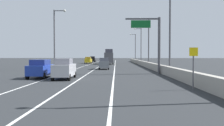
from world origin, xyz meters
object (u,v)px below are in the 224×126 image
object	(u,v)px
lamp_post_right_fourth	(140,43)
car_black_3	(93,59)
car_silver_1	(64,69)
car_green_4	(109,59)
lamp_post_right_third	(147,39)
lamp_post_right_fifth	(135,46)
lamp_post_left_mid	(56,35)
box_truck	(109,57)
car_blue_2	(41,69)
overhead_sign_gantry	(154,38)
speed_advisory_sign	(193,65)
car_yellow_0	(88,60)
lamp_post_right_second	(168,29)
car_gray_5	(104,64)

from	to	relation	value
lamp_post_right_fourth	car_black_3	world-z (taller)	lamp_post_right_fourth
car_silver_1	car_green_4	distance (m)	63.09
lamp_post_right_third	lamp_post_right_fifth	distance (m)	38.55
lamp_post_left_mid	car_black_3	world-z (taller)	lamp_post_left_mid
lamp_post_right_fourth	car_silver_1	bearing A→B (deg)	-105.09
lamp_post_left_mid	box_truck	world-z (taller)	lamp_post_left_mid
car_green_4	car_blue_2	bearing A→B (deg)	-95.29
lamp_post_right_fourth	box_truck	bearing A→B (deg)	-168.50
lamp_post_right_third	car_blue_2	size ratio (longest dim) A/B	2.20
car_black_3	overhead_sign_gantry	bearing A→B (deg)	-76.10
speed_advisory_sign	car_silver_1	xyz separation A→B (m)	(-10.79, 7.81, -0.71)
car_yellow_0	box_truck	distance (m)	7.38
lamp_post_right_second	lamp_post_right_fifth	distance (m)	57.83
speed_advisory_sign	car_silver_1	size ratio (longest dim) A/B	0.66
car_yellow_0	lamp_post_right_second	bearing A→B (deg)	-69.54
lamp_post_right_fifth	car_yellow_0	distance (m)	23.56
lamp_post_left_mid	car_silver_1	distance (m)	18.45
overhead_sign_gantry	car_yellow_0	distance (m)	42.42
lamp_post_right_fourth	lamp_post_right_fifth	xyz separation A→B (m)	(-0.11, 19.28, 0.00)
car_green_4	car_gray_5	distance (m)	44.98
lamp_post_right_fourth	lamp_post_left_mid	xyz separation A→B (m)	(-17.41, -28.70, 0.00)
lamp_post_right_fifth	car_blue_2	bearing A→B (deg)	-103.25
lamp_post_right_third	lamp_post_right_second	bearing A→B (deg)	-89.37
car_silver_1	box_truck	xyz separation A→B (m)	(3.33, 43.92, 0.90)
overhead_sign_gantry	car_yellow_0	bearing A→B (deg)	108.32
car_green_4	car_gray_5	world-z (taller)	car_green_4
lamp_post_right_fifth	car_silver_1	size ratio (longest dim) A/B	2.28
lamp_post_right_second	car_silver_1	size ratio (longest dim) A/B	2.28
speed_advisory_sign	car_blue_2	world-z (taller)	speed_advisory_sign
lamp_post_left_mid	lamp_post_right_fourth	bearing A→B (deg)	58.76
car_silver_1	car_blue_2	distance (m)	3.07
speed_advisory_sign	car_black_3	bearing A→B (deg)	101.25
car_gray_5	lamp_post_right_fourth	bearing A→B (deg)	71.76
car_blue_2	car_gray_5	distance (m)	17.78
car_yellow_0	speed_advisory_sign	bearing A→B (deg)	-76.10
car_blue_2	car_green_4	world-z (taller)	car_green_4
lamp_post_right_fifth	car_green_4	world-z (taller)	lamp_post_right_fifth
lamp_post_right_second	car_yellow_0	xyz separation A→B (m)	(-15.10, 40.48, -4.93)
car_gray_5	box_truck	size ratio (longest dim) A/B	0.48
lamp_post_right_fourth	car_silver_1	world-z (taller)	lamp_post_right_fourth
lamp_post_right_second	lamp_post_right_fourth	xyz separation A→B (m)	(0.17, 38.55, 0.00)
car_green_4	box_truck	distance (m)	19.13
lamp_post_right_fifth	box_truck	size ratio (longest dim) A/B	1.12
lamp_post_right_fifth	lamp_post_left_mid	distance (m)	50.99
overhead_sign_gantry	car_yellow_0	xyz separation A→B (m)	(-13.29, 40.12, -3.73)
car_silver_1	speed_advisory_sign	bearing A→B (deg)	-35.89
lamp_post_right_second	box_truck	world-z (taller)	lamp_post_right_second
lamp_post_right_third	car_black_3	world-z (taller)	lamp_post_right_third
lamp_post_left_mid	car_silver_1	bearing A→B (deg)	-73.43
car_yellow_0	car_green_4	size ratio (longest dim) A/B	1.02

